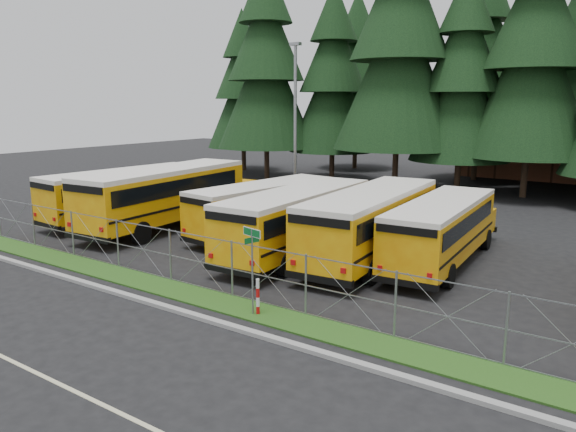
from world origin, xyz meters
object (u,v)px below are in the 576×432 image
(bus_3, at_px, (268,209))
(street_sign, at_px, (252,253))
(bus_1, at_px, (170,197))
(bus_0, at_px, (130,195))
(light_standard, at_px, (295,119))
(bus_6, at_px, (443,232))
(bus_5, at_px, (375,225))
(bus_4, at_px, (302,222))
(striped_bollard, at_px, (258,297))

(bus_3, distance_m, street_sign, 10.89)
(bus_1, xyz_separation_m, bus_3, (5.31, 1.57, -0.28))
(bus_0, height_order, light_standard, light_standard)
(bus_0, bearing_deg, bus_6, 9.51)
(bus_5, bearing_deg, bus_6, 15.18)
(bus_4, height_order, street_sign, bus_4)
(bus_4, relative_size, bus_5, 0.97)
(bus_0, relative_size, street_sign, 3.88)
(street_sign, bearing_deg, bus_4, 111.78)
(bus_3, bearing_deg, bus_1, -157.02)
(bus_3, bearing_deg, bus_0, -162.87)
(light_standard, bearing_deg, bus_1, -100.11)
(street_sign, bearing_deg, bus_6, 72.39)
(striped_bollard, bearing_deg, bus_3, 125.17)
(striped_bollard, bearing_deg, light_standard, 120.81)
(bus_6, distance_m, light_standard, 15.39)
(bus_6, bearing_deg, bus_4, -164.02)
(bus_1, bearing_deg, bus_6, 1.43)
(bus_0, bearing_deg, bus_4, 2.05)
(bus_1, height_order, bus_4, bus_1)
(bus_0, relative_size, bus_3, 1.09)
(bus_3, distance_m, light_standard, 9.53)
(bus_3, distance_m, bus_5, 6.41)
(street_sign, bearing_deg, bus_0, 153.29)
(bus_0, distance_m, bus_1, 3.22)
(bus_3, relative_size, light_standard, 0.99)
(bus_4, bearing_deg, bus_6, 17.04)
(bus_3, height_order, bus_4, bus_4)
(bus_1, bearing_deg, bus_0, 175.70)
(bus_4, xyz_separation_m, light_standard, (-7.02, 9.81, 4.07))
(light_standard, bearing_deg, bus_6, -31.53)
(bus_4, height_order, bus_6, bus_4)
(striped_bollard, bearing_deg, bus_4, 112.98)
(bus_5, xyz_separation_m, bus_6, (2.64, 0.96, -0.14))
(bus_3, bearing_deg, street_sign, -49.16)
(bus_4, relative_size, light_standard, 1.08)
(bus_0, relative_size, bus_4, 0.99)
(bus_0, distance_m, striped_bollard, 16.50)
(street_sign, xyz_separation_m, light_standard, (-9.78, 16.71, 3.47))
(bus_3, xyz_separation_m, light_standard, (-3.65, 7.74, 4.19))
(light_standard, bearing_deg, bus_5, -41.07)
(bus_3, relative_size, street_sign, 3.56)
(bus_3, distance_m, bus_4, 3.96)
(bus_6, relative_size, street_sign, 3.65)
(bus_3, xyz_separation_m, bus_5, (6.34, -0.97, 0.17))
(bus_6, bearing_deg, bus_0, -179.04)
(bus_6, bearing_deg, light_standard, 144.24)
(bus_1, xyz_separation_m, light_standard, (1.66, 9.31, 3.90))
(bus_4, distance_m, light_standard, 12.73)
(striped_bollard, bearing_deg, bus_0, 153.78)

